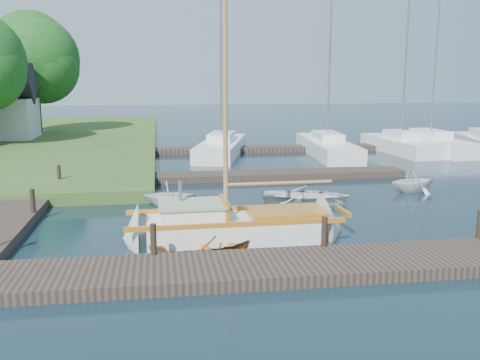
{
  "coord_description": "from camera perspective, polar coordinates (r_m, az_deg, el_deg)",
  "views": [
    {
      "loc": [
        -2.82,
        -18.2,
        4.71
      ],
      "look_at": [
        0.0,
        0.0,
        1.2
      ],
      "focal_mm": 40.0,
      "sensor_mm": 36.0,
      "label": 1
    }
  ],
  "objects": [
    {
      "name": "marina_boat_3",
      "position": [
        33.98,
        9.27,
        3.66
      ],
      "size": [
        2.94,
        9.58,
        12.13
      ],
      "rotation": [
        0.0,
        0.0,
        1.49
      ],
      "color": "silver",
      "rests_on": "ground"
    },
    {
      "name": "dinghy",
      "position": [
        14.84,
        -3.32,
        -6.35
      ],
      "size": [
        3.76,
        3.07,
        0.68
      ],
      "primitive_type": "imported",
      "rotation": [
        0.0,
        0.0,
        1.81
      ],
      "color": "#9A5214",
      "rests_on": "ground"
    },
    {
      "name": "left_dock",
      "position": [
        21.35,
        -22.64,
        -2.39
      ],
      "size": [
        2.2,
        18.0,
        0.3
      ],
      "primitive_type": "cube",
      "color": "#2D221D",
      "rests_on": "ground"
    },
    {
      "name": "tender_c",
      "position": [
        20.67,
        7.08,
        -1.48
      ],
      "size": [
        3.84,
        3.16,
        0.69
      ],
      "primitive_type": "imported",
      "rotation": [
        0.0,
        0.0,
        1.31
      ],
      "color": "silver",
      "rests_on": "ground"
    },
    {
      "name": "far_dock",
      "position": [
        25.58,
        2.2,
        0.51
      ],
      "size": [
        14.0,
        1.6,
        0.3
      ],
      "primitive_type": "cube",
      "color": "#2D221D",
      "rests_on": "ground"
    },
    {
      "name": "tender_b",
      "position": [
        20.13,
        -7.56,
        -1.31
      ],
      "size": [
        2.16,
        1.91,
        1.05
      ],
      "primitive_type": "imported",
      "rotation": [
        0.0,
        0.0,
        1.47
      ],
      "color": "silver",
      "rests_on": "ground"
    },
    {
      "name": "sailboat",
      "position": [
        15.83,
        -0.18,
        -5.23
      ],
      "size": [
        7.18,
        2.11,
        9.83
      ],
      "rotation": [
        0.0,
        0.0,
        0.02
      ],
      "color": "silver",
      "rests_on": "ground"
    },
    {
      "name": "near_dock",
      "position": [
        13.33,
        4.0,
        -9.25
      ],
      "size": [
        18.0,
        2.2,
        0.3
      ],
      "primitive_type": "cube",
      "color": "#2D221D",
      "rests_on": "ground"
    },
    {
      "name": "marina_boat_1",
      "position": [
        33.33,
        -1.99,
        3.65
      ],
      "size": [
        4.4,
        9.12,
        11.39
      ],
      "rotation": [
        0.0,
        0.0,
        1.31
      ],
      "color": "silver",
      "rests_on": "ground"
    },
    {
      "name": "mooring_post_4",
      "position": [
        19.1,
        -21.24,
        -2.08
      ],
      "size": [
        0.16,
        0.16,
        0.8
      ],
      "primitive_type": "cylinder",
      "color": "black",
      "rests_on": "left_dock"
    },
    {
      "name": "mooring_post_2",
      "position": [
        14.46,
        8.98,
        -5.45
      ],
      "size": [
        0.16,
        0.16,
        0.8
      ],
      "primitive_type": "cylinder",
      "color": "black",
      "rests_on": "near_dock"
    },
    {
      "name": "marina_boat_5",
      "position": [
        37.32,
        19.61,
        3.8
      ],
      "size": [
        2.68,
        8.77,
        11.34
      ],
      "rotation": [
        0.0,
        0.0,
        1.63
      ],
      "color": "silver",
      "rests_on": "ground"
    },
    {
      "name": "pontoon",
      "position": [
        36.81,
        11.67,
        3.45
      ],
      "size": [
        30.0,
        1.6,
        0.3
      ],
      "primitive_type": "cube",
      "color": "#2D221D",
      "rests_on": "ground"
    },
    {
      "name": "mooring_post_5",
      "position": [
        23.92,
        -18.74,
        0.56
      ],
      "size": [
        0.16,
        0.16,
        0.8
      ],
      "primitive_type": "cylinder",
      "color": "black",
      "rests_on": "left_dock"
    },
    {
      "name": "tender_d",
      "position": [
        23.71,
        18.02,
        0.16
      ],
      "size": [
        2.42,
        2.19,
        1.11
      ],
      "primitive_type": "imported",
      "rotation": [
        0.0,
        0.0,
        1.76
      ],
      "color": "silver",
      "rests_on": "ground"
    },
    {
      "name": "ground",
      "position": [
        19.01,
        -0.0,
        -3.55
      ],
      "size": [
        160.0,
        160.0,
        0.0
      ],
      "primitive_type": "plane",
      "color": "black",
      "rests_on": "ground"
    },
    {
      "name": "marina_boat_4",
      "position": [
        36.03,
        16.81,
        3.74
      ],
      "size": [
        2.69,
        7.46,
        10.94
      ],
      "rotation": [
        0.0,
        0.0,
        1.64
      ],
      "color": "silver",
      "rests_on": "ground"
    },
    {
      "name": "mooring_post_1",
      "position": [
        13.8,
        -9.22,
        -6.25
      ],
      "size": [
        0.16,
        0.16,
        0.8
      ],
      "primitive_type": "cylinder",
      "color": "black",
      "rests_on": "near_dock"
    },
    {
      "name": "mooring_post_3",
      "position": [
        16.38,
        24.2,
        -4.36
      ],
      "size": [
        0.16,
        0.16,
        0.8
      ],
      "primitive_type": "cylinder",
      "color": "black",
      "rests_on": "near_dock"
    },
    {
      "name": "tree_7",
      "position": [
        45.22,
        -20.99,
        11.99
      ],
      "size": [
        6.83,
        6.83,
        9.38
      ],
      "color": "#332114",
      "rests_on": "shore"
    }
  ]
}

